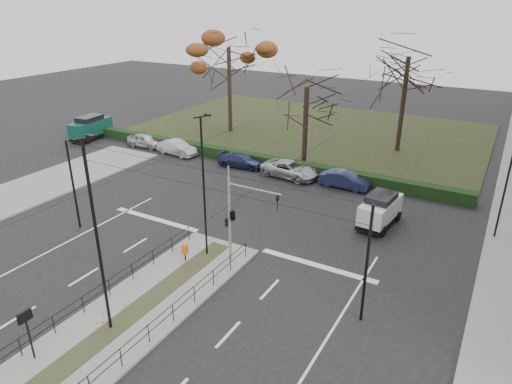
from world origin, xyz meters
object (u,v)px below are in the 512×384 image
(streetlamp_median_far, at_px, (204,187))
(bare_tree_center, at_px, (408,64))
(streetlamp_sidewalk, at_px, (509,172))
(parked_car_third, at_px, (241,160))
(info_panel, at_px, (26,322))
(parked_car_fifth, at_px, (345,180))
(parked_car_second, at_px, (177,148))
(bare_tree_near, at_px, (307,93))
(parked_car_first, at_px, (145,141))
(white_van, at_px, (380,209))
(green_van, at_px, (91,127))
(traffic_light, at_px, (234,214))
(parked_car_fourth, at_px, (290,169))
(streetlamp_median_near, at_px, (97,238))
(rust_tree, at_px, (229,47))
(litter_bin, at_px, (185,249))

(streetlamp_median_far, xyz_separation_m, bare_tree_center, (4.83, 25.89, 4.03))
(streetlamp_sidewalk, relative_size, bare_tree_center, 0.72)
(streetlamp_median_far, height_order, parked_car_third, streetlamp_median_far)
(info_panel, xyz_separation_m, parked_car_fifth, (4.85, 24.70, -1.33))
(streetlamp_sidewalk, distance_m, parked_car_second, 28.63)
(bare_tree_near, bearing_deg, streetlamp_median_far, -85.02)
(parked_car_first, relative_size, white_van, 0.94)
(green_van, bearing_deg, traffic_light, -27.14)
(parked_car_fifth, bearing_deg, streetlamp_sidewalk, -106.71)
(traffic_light, relative_size, green_van, 1.00)
(parked_car_first, xyz_separation_m, parked_car_third, (11.63, -0.26, -0.05))
(info_panel, distance_m, streetlamp_sidewalk, 26.78)
(traffic_light, distance_m, parked_car_second, 20.96)
(info_panel, distance_m, parked_car_fifth, 25.21)
(parked_car_first, xyz_separation_m, green_van, (-7.13, -0.59, 0.63))
(parked_car_first, xyz_separation_m, parked_car_fourth, (16.56, -0.44, 0.02))
(parked_car_fourth, height_order, white_van, white_van)
(parked_car_first, xyz_separation_m, parked_car_second, (4.40, -0.37, 0.03))
(bare_tree_center, height_order, bare_tree_near, bare_tree_center)
(white_van, height_order, bare_tree_center, bare_tree_center)
(parked_car_second, relative_size, bare_tree_center, 0.36)
(parked_car_third, height_order, bare_tree_near, bare_tree_near)
(streetlamp_sidewalk, bearing_deg, parked_car_fifth, 163.13)
(streetlamp_median_near, xyz_separation_m, streetlamp_sidewalk, (14.66, 18.33, -0.30))
(info_panel, height_order, parked_car_fifth, info_panel)
(white_van, bearing_deg, rust_tree, 145.05)
(info_panel, relative_size, bare_tree_center, 0.20)
(litter_bin, height_order, bare_tree_near, bare_tree_near)
(litter_bin, distance_m, parked_car_fifth, 15.91)
(parked_car_first, bearing_deg, streetlamp_median_near, -142.46)
(litter_bin, distance_m, bare_tree_near, 19.42)
(parked_car_fourth, relative_size, parked_car_fifth, 1.24)
(streetlamp_median_far, height_order, parked_car_fourth, streetlamp_median_far)
(litter_bin, bearing_deg, parked_car_first, 137.66)
(rust_tree, xyz_separation_m, bare_tree_near, (12.09, -6.58, -2.64))
(parked_car_second, bearing_deg, parked_car_third, -83.07)
(streetlamp_median_near, distance_m, bare_tree_center, 34.02)
(bare_tree_center, bearing_deg, parked_car_first, -153.43)
(bare_tree_near, bearing_deg, white_van, -42.06)
(white_van, height_order, green_van, green_van)
(parked_car_fifth, bearing_deg, bare_tree_near, 57.64)
(litter_bin, height_order, streetlamp_sidewalk, streetlamp_sidewalk)
(parked_car_third, relative_size, rust_tree, 0.35)
(streetlamp_median_far, relative_size, bare_tree_near, 0.90)
(parked_car_second, relative_size, parked_car_fourth, 0.85)
(rust_tree, bearing_deg, parked_car_fourth, -38.73)
(traffic_light, bearing_deg, green_van, 152.86)
(parked_car_fourth, distance_m, bare_tree_near, 6.73)
(parked_car_fifth, bearing_deg, info_panel, 169.06)
(parked_car_first, xyz_separation_m, bare_tree_center, (22.76, 11.38, 7.79))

